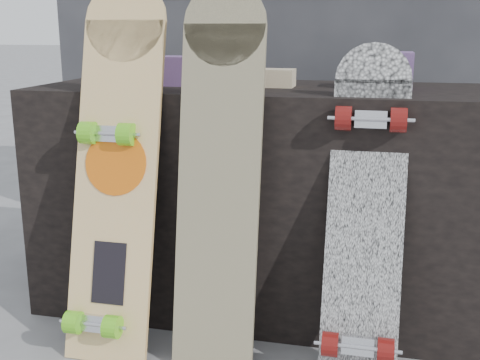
% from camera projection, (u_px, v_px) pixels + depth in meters
% --- Properties ---
extents(vendor_table, '(1.60, 0.60, 0.80)m').
position_uv_depth(vendor_table, '(267.00, 199.00, 2.16)').
color(vendor_table, black).
rests_on(vendor_table, ground).
extents(booth, '(2.40, 0.22, 2.20)m').
position_uv_depth(booth, '(302.00, 4.00, 2.79)').
color(booth, '#303034').
rests_on(booth, ground).
extents(merch_box_purple, '(0.18, 0.12, 0.10)m').
position_uv_depth(merch_box_purple, '(186.00, 71.00, 2.11)').
color(merch_box_purple, '#583976').
rests_on(merch_box_purple, vendor_table).
extents(merch_box_small, '(0.14, 0.14, 0.12)m').
position_uv_depth(merch_box_small, '(391.00, 70.00, 1.99)').
color(merch_box_small, '#583976').
rests_on(merch_box_small, vendor_table).
extents(merch_box_flat, '(0.22, 0.10, 0.06)m').
position_uv_depth(merch_box_flat, '(262.00, 78.00, 2.07)').
color(merch_box_flat, '#D1B78C').
rests_on(merch_box_flat, vendor_table).
extents(longboard_geisha, '(0.26, 0.33, 1.15)m').
position_uv_depth(longboard_geisha, '(117.00, 158.00, 1.85)').
color(longboard_geisha, beige).
rests_on(longboard_geisha, ground).
extents(longboard_celtic, '(0.25, 0.23, 1.13)m').
position_uv_depth(longboard_celtic, '(219.00, 167.00, 1.76)').
color(longboard_celtic, beige).
rests_on(longboard_celtic, ground).
extents(longboard_cascadia, '(0.22, 0.35, 0.96)m').
position_uv_depth(longboard_cascadia, '(366.00, 209.00, 1.73)').
color(longboard_cascadia, white).
rests_on(longboard_cascadia, ground).
extents(skateboard_dark, '(0.20, 0.33, 0.87)m').
position_uv_depth(skateboard_dark, '(108.00, 210.00, 1.88)').
color(skateboard_dark, black).
rests_on(skateboard_dark, ground).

